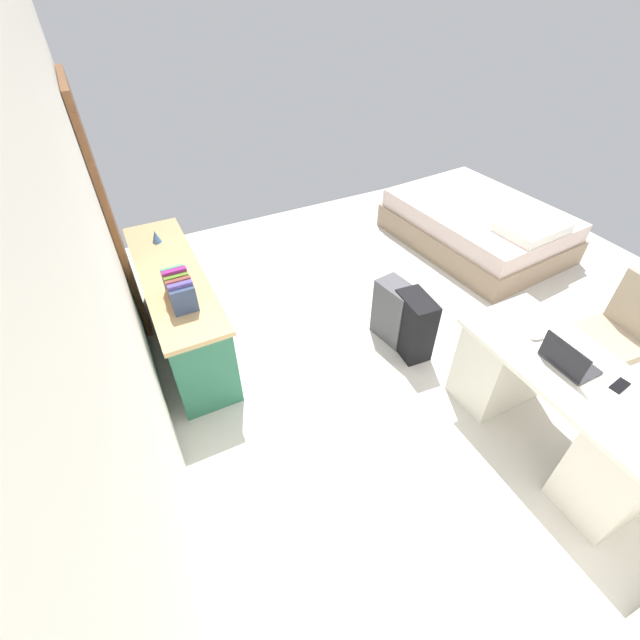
{
  "coord_description": "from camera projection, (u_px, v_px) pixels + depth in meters",
  "views": [
    {
      "loc": [
        -2.08,
        2.26,
        2.73
      ],
      "look_at": [
        0.11,
        1.16,
        0.6
      ],
      "focal_mm": 24.53,
      "sensor_mm": 36.0,
      "label": 1
    }
  ],
  "objects": [
    {
      "name": "ground_plane",
      "position": [
        439.0,
        340.0,
        3.96
      ],
      "size": [
        5.82,
        5.82,
        0.0
      ],
      "primitive_type": "plane",
      "color": "beige"
    },
    {
      "name": "suitcase_spare_grey",
      "position": [
        395.0,
        312.0,
        3.82
      ],
      "size": [
        0.39,
        0.27,
        0.56
      ],
      "primitive_type": "cube",
      "rotation": [
        0.0,
        0.0,
        0.14
      ],
      "color": "#4C4C51",
      "rests_on": "ground_plane"
    },
    {
      "name": "office_chair",
      "position": [
        611.0,
        343.0,
        3.33
      ],
      "size": [
        0.52,
        0.52,
        0.94
      ],
      "color": "black",
      "rests_on": "ground_plane"
    },
    {
      "name": "book_row",
      "position": [
        179.0,
        289.0,
        3.13
      ],
      "size": [
        0.35,
        0.17,
        0.24
      ],
      "color": "navy",
      "rests_on": "credenza"
    },
    {
      "name": "computer_mouse",
      "position": [
        537.0,
        337.0,
        2.9
      ],
      "size": [
        0.06,
        0.1,
        0.03
      ],
      "primitive_type": "ellipsoid",
      "rotation": [
        0.0,
        0.0,
        0.0
      ],
      "color": "white",
      "rests_on": "desk"
    },
    {
      "name": "door_wooden",
      "position": [
        109.0,
        214.0,
        3.63
      ],
      "size": [
        0.88,
        0.05,
        2.04
      ],
      "primitive_type": "cube",
      "color": "brown",
      "rests_on": "ground_plane"
    },
    {
      "name": "suitcase_black",
      "position": [
        413.0,
        326.0,
        3.67
      ],
      "size": [
        0.38,
        0.25,
        0.57
      ],
      "primitive_type": "cube",
      "rotation": [
        0.0,
        0.0,
        -0.08
      ],
      "color": "black",
      "rests_on": "ground_plane"
    },
    {
      "name": "wall_back",
      "position": [
        109.0,
        285.0,
        2.21
      ],
      "size": [
        4.45,
        0.1,
        2.83
      ],
      "primitive_type": "cube",
      "color": "white",
      "rests_on": "ground_plane"
    },
    {
      "name": "cell_phone_near_laptop",
      "position": [
        620.0,
        386.0,
        2.6
      ],
      "size": [
        0.08,
        0.14,
        0.01
      ],
      "primitive_type": "cube",
      "rotation": [
        0.0,
        0.0,
        0.15
      ],
      "color": "black",
      "rests_on": "desk"
    },
    {
      "name": "bed",
      "position": [
        477.0,
        225.0,
        5.06
      ],
      "size": [
        2.01,
        1.55,
        0.58
      ],
      "color": "gray",
      "rests_on": "ground_plane"
    },
    {
      "name": "figurine_small",
      "position": [
        156.0,
        237.0,
        3.78
      ],
      "size": [
        0.08,
        0.08,
        0.11
      ],
      "primitive_type": "cone",
      "color": "#4C7FBF",
      "rests_on": "credenza"
    },
    {
      "name": "credenza",
      "position": [
        180.0,
        308.0,
        3.71
      ],
      "size": [
        1.8,
        0.48,
        0.74
      ],
      "color": "#28664C",
      "rests_on": "ground_plane"
    },
    {
      "name": "desk",
      "position": [
        557.0,
        406.0,
        2.92
      ],
      "size": [
        1.44,
        0.67,
        0.73
      ],
      "color": "silver",
      "rests_on": "ground_plane"
    },
    {
      "name": "laptop",
      "position": [
        567.0,
        360.0,
        2.69
      ],
      "size": [
        0.31,
        0.22,
        0.21
      ],
      "color": "#333338",
      "rests_on": "desk"
    }
  ]
}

